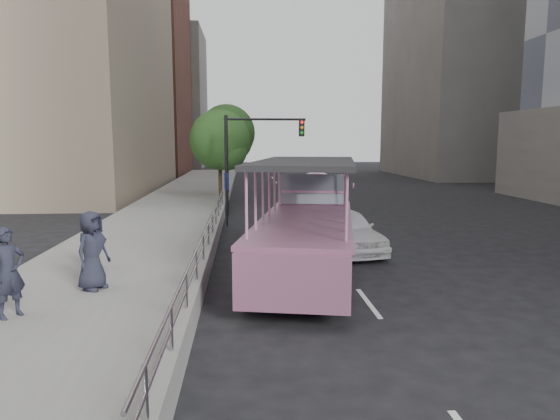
{
  "coord_description": "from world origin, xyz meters",
  "views": [
    {
      "loc": [
        -1.96,
        -13.47,
        3.89
      ],
      "look_at": [
        -0.81,
        2.79,
        1.63
      ],
      "focal_mm": 32.0,
      "sensor_mm": 36.0,
      "label": 1
    }
  ],
  "objects_px": {
    "car": "(343,230)",
    "pedestrian_far": "(92,250)",
    "pedestrian_mid": "(95,243)",
    "traffic_signal": "(249,149)",
    "duck_boat": "(309,228)",
    "parking_sign": "(227,192)",
    "street_tree_near": "(221,142)",
    "pedestrian_near": "(9,272)",
    "street_tree_far": "(228,135)"
  },
  "relations": [
    {
      "from": "car",
      "to": "pedestrian_far",
      "type": "bearing_deg",
      "value": -155.95
    },
    {
      "from": "pedestrian_mid",
      "to": "traffic_signal",
      "type": "bearing_deg",
      "value": 12.52
    },
    {
      "from": "duck_boat",
      "to": "car",
      "type": "relative_size",
      "value": 2.29
    },
    {
      "from": "parking_sign",
      "to": "street_tree_near",
      "type": "bearing_deg",
      "value": 94.45
    },
    {
      "from": "pedestrian_mid",
      "to": "traffic_signal",
      "type": "distance_m",
      "value": 12.98
    },
    {
      "from": "duck_boat",
      "to": "car",
      "type": "bearing_deg",
      "value": 55.65
    },
    {
      "from": "pedestrian_far",
      "to": "parking_sign",
      "type": "distance_m",
      "value": 11.05
    },
    {
      "from": "parking_sign",
      "to": "traffic_signal",
      "type": "bearing_deg",
      "value": 71.39
    },
    {
      "from": "pedestrian_far",
      "to": "pedestrian_near",
      "type": "bearing_deg",
      "value": 175.5
    },
    {
      "from": "pedestrian_mid",
      "to": "pedestrian_far",
      "type": "distance_m",
      "value": 2.01
    },
    {
      "from": "car",
      "to": "street_tree_far",
      "type": "distance_m",
      "value": 19.13
    },
    {
      "from": "parking_sign",
      "to": "car",
      "type": "bearing_deg",
      "value": -52.54
    },
    {
      "from": "duck_boat",
      "to": "street_tree_near",
      "type": "xyz_separation_m",
      "value": [
        -3.28,
        14.46,
        2.57
      ]
    },
    {
      "from": "pedestrian_mid",
      "to": "traffic_signal",
      "type": "xyz_separation_m",
      "value": [
        4.47,
        11.94,
        2.44
      ]
    },
    {
      "from": "street_tree_near",
      "to": "street_tree_far",
      "type": "distance_m",
      "value": 6.02
    },
    {
      "from": "pedestrian_mid",
      "to": "street_tree_near",
      "type": "height_order",
      "value": "street_tree_near"
    },
    {
      "from": "car",
      "to": "pedestrian_mid",
      "type": "xyz_separation_m",
      "value": [
        -7.67,
        -3.14,
        0.28
      ]
    },
    {
      "from": "pedestrian_mid",
      "to": "street_tree_near",
      "type": "distance_m",
      "value": 15.88
    },
    {
      "from": "pedestrian_near",
      "to": "pedestrian_far",
      "type": "bearing_deg",
      "value": 5.16
    },
    {
      "from": "parking_sign",
      "to": "traffic_signal",
      "type": "distance_m",
      "value": 3.9
    },
    {
      "from": "pedestrian_mid",
      "to": "street_tree_far",
      "type": "xyz_separation_m",
      "value": [
        3.07,
        21.37,
        3.25
      ]
    },
    {
      "from": "pedestrian_mid",
      "to": "pedestrian_far",
      "type": "relative_size",
      "value": 0.79
    },
    {
      "from": "pedestrian_far",
      "to": "traffic_signal",
      "type": "height_order",
      "value": "traffic_signal"
    },
    {
      "from": "pedestrian_mid",
      "to": "pedestrian_near",
      "type": "bearing_deg",
      "value": -155.9
    },
    {
      "from": "pedestrian_near",
      "to": "duck_boat",
      "type": "bearing_deg",
      "value": -19.3
    },
    {
      "from": "duck_boat",
      "to": "pedestrian_near",
      "type": "distance_m",
      "value": 8.23
    },
    {
      "from": "car",
      "to": "traffic_signal",
      "type": "distance_m",
      "value": 9.76
    },
    {
      "from": "pedestrian_mid",
      "to": "street_tree_near",
      "type": "relative_size",
      "value": 0.27
    },
    {
      "from": "pedestrian_mid",
      "to": "street_tree_far",
      "type": "height_order",
      "value": "street_tree_far"
    },
    {
      "from": "pedestrian_far",
      "to": "pedestrian_mid",
      "type": "bearing_deg",
      "value": 40.9
    },
    {
      "from": "parking_sign",
      "to": "pedestrian_mid",
      "type": "bearing_deg",
      "value": -111.2
    },
    {
      "from": "street_tree_near",
      "to": "car",
      "type": "bearing_deg",
      "value": -68.57
    },
    {
      "from": "pedestrian_near",
      "to": "street_tree_far",
      "type": "bearing_deg",
      "value": 27.48
    },
    {
      "from": "car",
      "to": "pedestrian_mid",
      "type": "relative_size",
      "value": 3.0
    },
    {
      "from": "car",
      "to": "parking_sign",
      "type": "bearing_deg",
      "value": 116.21
    },
    {
      "from": "car",
      "to": "pedestrian_near",
      "type": "distance_m",
      "value": 10.81
    },
    {
      "from": "pedestrian_near",
      "to": "pedestrian_mid",
      "type": "height_order",
      "value": "pedestrian_near"
    },
    {
      "from": "pedestrian_mid",
      "to": "parking_sign",
      "type": "relative_size",
      "value": 0.62
    },
    {
      "from": "pedestrian_near",
      "to": "parking_sign",
      "type": "relative_size",
      "value": 0.77
    },
    {
      "from": "parking_sign",
      "to": "street_tree_far",
      "type": "xyz_separation_m",
      "value": [
        -0.32,
        12.64,
        2.74
      ]
    },
    {
      "from": "parking_sign",
      "to": "traffic_signal",
      "type": "relative_size",
      "value": 0.47
    },
    {
      "from": "car",
      "to": "traffic_signal",
      "type": "relative_size",
      "value": 0.88
    },
    {
      "from": "street_tree_far",
      "to": "pedestrian_near",
      "type": "bearing_deg",
      "value": -98.29
    },
    {
      "from": "street_tree_near",
      "to": "pedestrian_mid",
      "type": "bearing_deg",
      "value": -100.57
    },
    {
      "from": "pedestrian_far",
      "to": "street_tree_far",
      "type": "relative_size",
      "value": 0.3
    },
    {
      "from": "car",
      "to": "pedestrian_mid",
      "type": "height_order",
      "value": "pedestrian_mid"
    },
    {
      "from": "pedestrian_far",
      "to": "street_tree_near",
      "type": "distance_m",
      "value": 17.65
    },
    {
      "from": "pedestrian_far",
      "to": "street_tree_far",
      "type": "distance_m",
      "value": 23.64
    },
    {
      "from": "street_tree_far",
      "to": "street_tree_near",
      "type": "bearing_deg",
      "value": -91.91
    },
    {
      "from": "pedestrian_far",
      "to": "street_tree_far",
      "type": "xyz_separation_m",
      "value": [
        2.56,
        23.3,
        3.04
      ]
    }
  ]
}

